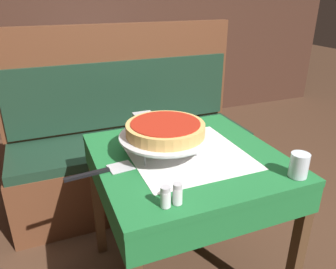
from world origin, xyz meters
TOP-DOWN VIEW (x-y plane):
  - dining_table_front at (0.00, 0.00)m, footprint 0.81×0.81m
  - dining_table_rear at (-0.02, 1.80)m, footprint 0.80×0.80m
  - booth_bench at (-0.03, 0.84)m, footprint 1.65×0.53m
  - back_wall_panel at (0.00, 2.36)m, footprint 6.00×0.04m
  - pizza_pan_stand at (-0.09, 0.04)m, footprint 0.41×0.41m
  - deep_dish_pizza at (-0.09, 0.04)m, footprint 0.35×0.35m
  - pizza_server at (-0.39, -0.02)m, footprint 0.29×0.10m
  - water_glass_near at (0.32, -0.34)m, footprint 0.07×0.07m
  - salt_shaker at (-0.24, -0.33)m, footprint 0.04×0.04m
  - pepper_shaker at (-0.19, -0.33)m, footprint 0.03×0.03m
  - napkin_holder at (-0.09, 0.36)m, footprint 0.10×0.05m
  - condiment_caddy at (0.07, 1.74)m, footprint 0.13×0.13m

SIDE VIEW (x-z plane):
  - booth_bench at x=-0.03m, z-range -0.26..0.96m
  - dining_table_front at x=0.00m, z-range 0.27..1.02m
  - dining_table_rear at x=-0.02m, z-range 0.28..1.03m
  - pizza_server at x=-0.39m, z-range 0.74..0.75m
  - salt_shaker at x=-0.24m, z-range 0.74..0.82m
  - pepper_shaker at x=-0.19m, z-range 0.74..0.82m
  - napkin_holder at x=-0.09m, z-range 0.74..0.83m
  - water_glass_near at x=0.32m, z-range 0.74..0.84m
  - condiment_caddy at x=0.07m, z-range 0.71..0.89m
  - pizza_pan_stand at x=-0.09m, z-range 0.78..0.87m
  - deep_dish_pizza at x=-0.09m, z-range 0.84..0.89m
  - back_wall_panel at x=0.00m, z-range 0.00..2.40m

